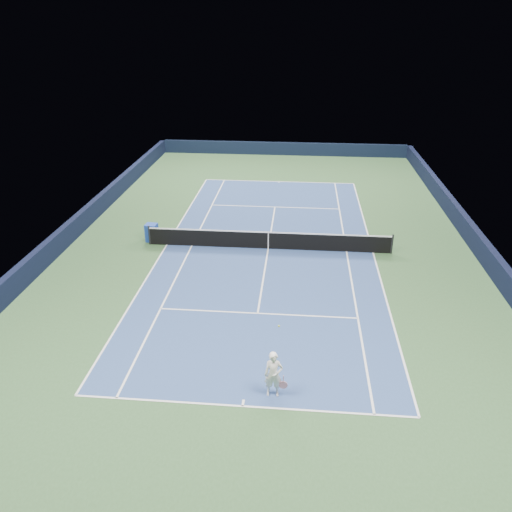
{
  "coord_description": "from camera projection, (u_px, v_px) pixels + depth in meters",
  "views": [
    {
      "loc": [
        1.52,
        -23.93,
        11.17
      ],
      "look_at": [
        -0.38,
        -3.0,
        1.0
      ],
      "focal_mm": 35.0,
      "sensor_mm": 36.0,
      "label": 1
    }
  ],
  "objects": [
    {
      "name": "ground",
      "position": [
        268.0,
        249.0,
        26.44
      ],
      "size": [
        40.0,
        40.0,
        0.0
      ],
      "primitive_type": "plane",
      "color": "#2E502B",
      "rests_on": "ground"
    },
    {
      "name": "wall_far",
      "position": [
        284.0,
        149.0,
        43.97
      ],
      "size": [
        22.0,
        0.35,
        1.1
      ],
      "primitive_type": "cube",
      "color": "black",
      "rests_on": "ground"
    },
    {
      "name": "wall_right",
      "position": [
        481.0,
        247.0,
        25.32
      ],
      "size": [
        0.35,
        40.0,
        1.1
      ],
      "primitive_type": "cube",
      "color": "black",
      "rests_on": "ground"
    },
    {
      "name": "wall_left",
      "position": [
        70.0,
        232.0,
        27.08
      ],
      "size": [
        0.35,
        40.0,
        1.1
      ],
      "primitive_type": "cube",
      "color": "black",
      "rests_on": "ground"
    },
    {
      "name": "court_surface",
      "position": [
        268.0,
        249.0,
        26.44
      ],
      "size": [
        10.97,
        23.77,
        0.01
      ],
      "primitive_type": "cube",
      "color": "navy",
      "rests_on": "ground"
    },
    {
      "name": "baseline_far",
      "position": [
        279.0,
        182.0,
        37.09
      ],
      "size": [
        10.97,
        0.08,
        0.0
      ],
      "primitive_type": "cube",
      "color": "white",
      "rests_on": "ground"
    },
    {
      "name": "baseline_near",
      "position": [
        243.0,
        406.0,
        15.78
      ],
      "size": [
        10.97,
        0.08,
        0.0
      ],
      "primitive_type": "cube",
      "color": "white",
      "rests_on": "ground"
    },
    {
      "name": "sideline_doubles_right",
      "position": [
        373.0,
        253.0,
        25.99
      ],
      "size": [
        0.08,
        23.77,
        0.0
      ],
      "primitive_type": "cube",
      "color": "white",
      "rests_on": "ground"
    },
    {
      "name": "sideline_doubles_left",
      "position": [
        167.0,
        245.0,
        26.88
      ],
      "size": [
        0.08,
        23.77,
        0.0
      ],
      "primitive_type": "cube",
      "color": "white",
      "rests_on": "ground"
    },
    {
      "name": "sideline_singles_right",
      "position": [
        347.0,
        252.0,
        26.1
      ],
      "size": [
        0.08,
        23.77,
        0.0
      ],
      "primitive_type": "cube",
      "color": "white",
      "rests_on": "ground"
    },
    {
      "name": "sideline_singles_left",
      "position": [
        192.0,
        246.0,
        26.77
      ],
      "size": [
        0.08,
        23.77,
        0.0
      ],
      "primitive_type": "cube",
      "color": "white",
      "rests_on": "ground"
    },
    {
      "name": "service_line_far",
      "position": [
        275.0,
        207.0,
        32.17
      ],
      "size": [
        8.23,
        0.08,
        0.0
      ],
      "primitive_type": "cube",
      "color": "white",
      "rests_on": "ground"
    },
    {
      "name": "service_line_near",
      "position": [
        258.0,
        313.0,
        20.7
      ],
      "size": [
        8.23,
        0.08,
        0.0
      ],
      "primitive_type": "cube",
      "color": "white",
      "rests_on": "ground"
    },
    {
      "name": "center_service_line",
      "position": [
        268.0,
        249.0,
        26.44
      ],
      "size": [
        0.08,
        12.8,
        0.0
      ],
      "primitive_type": "cube",
      "color": "white",
      "rests_on": "ground"
    },
    {
      "name": "center_mark_far",
      "position": [
        279.0,
        182.0,
        36.96
      ],
      "size": [
        0.08,
        0.3,
        0.0
      ],
      "primitive_type": "cube",
      "color": "white",
      "rests_on": "ground"
    },
    {
      "name": "center_mark_near",
      "position": [
        243.0,
        403.0,
        15.92
      ],
      "size": [
        0.08,
        0.3,
        0.0
      ],
      "primitive_type": "cube",
      "color": "white",
      "rests_on": "ground"
    },
    {
      "name": "tennis_net",
      "position": [
        268.0,
        240.0,
        26.22
      ],
      "size": [
        12.9,
        0.1,
        1.07
      ],
      "color": "black",
      "rests_on": "ground"
    },
    {
      "name": "sponsor_cube",
      "position": [
        152.0,
        233.0,
        27.14
      ],
      "size": [
        0.66,
        0.61,
        0.99
      ],
      "color": "#1B3EA7",
      "rests_on": "ground"
    },
    {
      "name": "tennis_player",
      "position": [
        274.0,
        374.0,
        15.93
      ],
      "size": [
        0.77,
        1.25,
        2.03
      ],
      "color": "white",
      "rests_on": "ground"
    }
  ]
}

